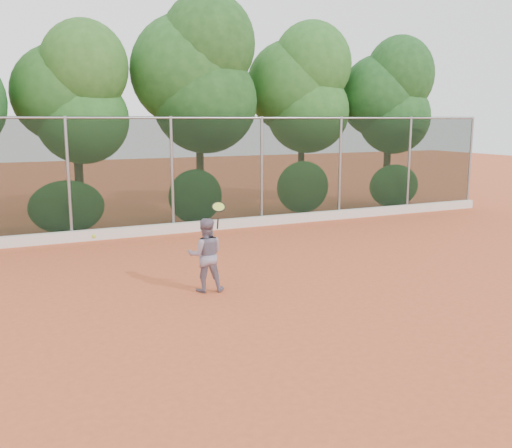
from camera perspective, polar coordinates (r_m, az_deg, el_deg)
name	(u,v)px	position (r m, az deg, el deg)	size (l,w,h in m)	color
ground	(277,294)	(11.36, 2.15, -7.05)	(80.00, 80.00, 0.00)	#C4542E
concrete_curb	(175,228)	(17.49, -8.08, -0.41)	(24.00, 0.20, 0.30)	silver
tennis_player	(206,255)	(11.42, -5.06, -3.11)	(0.72, 0.56, 1.49)	gray
chainlink_fence	(172,171)	(17.43, -8.40, 5.22)	(24.09, 0.09, 3.50)	black
foliage_backdrop	(135,88)	(19.16, -11.96, 13.19)	(23.70, 3.63, 7.55)	#3F2618
tennis_racket	(219,209)	(11.21, -3.77, 1.53)	(0.33, 0.31, 0.56)	black
tennis_ball_in_flight	(94,236)	(10.40, -15.90, -1.19)	(0.07, 0.07, 0.07)	#AFD12F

